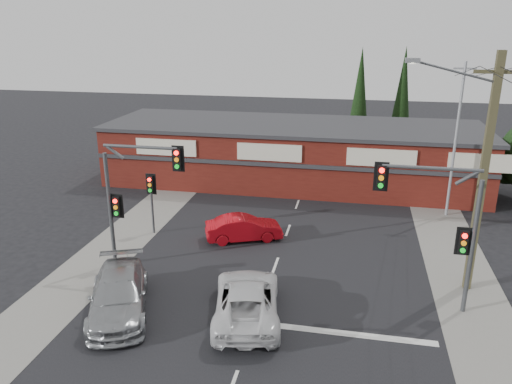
% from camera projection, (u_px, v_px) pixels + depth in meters
% --- Properties ---
extents(ground, '(120.00, 120.00, 0.00)m').
position_uv_depth(ground, '(262.00, 303.00, 20.55)').
color(ground, black).
rests_on(ground, ground).
extents(road_strip, '(14.00, 70.00, 0.01)m').
position_uv_depth(road_strip, '(280.00, 251.00, 25.19)').
color(road_strip, black).
rests_on(road_strip, ground).
extents(verge_left, '(3.00, 70.00, 0.02)m').
position_uv_depth(verge_left, '(124.00, 238.00, 26.78)').
color(verge_left, gray).
rests_on(verge_left, ground).
extents(verge_right, '(3.00, 70.00, 0.02)m').
position_uv_depth(verge_right, '(458.00, 267.00, 23.60)').
color(verge_right, gray).
rests_on(verge_right, ground).
extents(stop_line, '(6.50, 0.35, 0.01)m').
position_uv_depth(stop_line, '(347.00, 334.00, 18.50)').
color(stop_line, silver).
rests_on(stop_line, ground).
extents(white_suv, '(3.43, 5.71, 1.49)m').
position_uv_depth(white_suv, '(247.00, 299.00, 19.40)').
color(white_suv, silver).
rests_on(white_suv, ground).
extents(silver_suv, '(4.02, 5.78, 1.55)m').
position_uv_depth(silver_suv, '(119.00, 295.00, 19.68)').
color(silver_suv, '#9A9D9F').
rests_on(silver_suv, ground).
extents(red_sedan, '(4.25, 2.79, 1.32)m').
position_uv_depth(red_sedan, '(244.00, 228.00, 26.39)').
color(red_sedan, '#AD0A13').
rests_on(red_sedan, ground).
extents(lane_dashes, '(0.12, 40.23, 0.01)m').
position_uv_depth(lane_dashes, '(268.00, 287.00, 21.76)').
color(lane_dashes, silver).
rests_on(lane_dashes, ground).
extents(shop_building, '(27.30, 8.40, 4.22)m').
position_uv_depth(shop_building, '(293.00, 153.00, 35.83)').
color(shop_building, '#4C140F').
rests_on(shop_building, ground).
extents(conifer_near, '(1.80, 1.80, 9.25)m').
position_uv_depth(conifer_near, '(360.00, 94.00, 40.42)').
color(conifer_near, '#2D2116').
rests_on(conifer_near, ground).
extents(conifer_far, '(1.80, 1.80, 9.25)m').
position_uv_depth(conifer_far, '(403.00, 92.00, 41.63)').
color(conifer_far, '#2D2116').
rests_on(conifer_far, ground).
extents(traffic_mast_left, '(3.77, 0.27, 5.97)m').
position_uv_depth(traffic_mast_left, '(130.00, 188.00, 22.36)').
color(traffic_mast_left, '#47494C').
rests_on(traffic_mast_left, ground).
extents(traffic_mast_right, '(3.96, 0.27, 5.97)m').
position_uv_depth(traffic_mast_right, '(445.00, 217.00, 18.93)').
color(traffic_mast_right, '#47494C').
rests_on(traffic_mast_right, ground).
extents(pedestal_signal, '(0.55, 0.27, 3.38)m').
position_uv_depth(pedestal_signal, '(151.00, 191.00, 26.71)').
color(pedestal_signal, '#47494C').
rests_on(pedestal_signal, ground).
extents(utility_pole, '(4.38, 0.59, 10.00)m').
position_uv_depth(utility_pole, '(481.00, 169.00, 20.03)').
color(utility_pole, '#4A4429').
rests_on(utility_pole, ground).
extents(steel_pole, '(1.20, 0.16, 9.00)m').
position_uv_depth(steel_pole, '(456.00, 138.00, 28.50)').
color(steel_pole, gray).
rests_on(steel_pole, ground).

